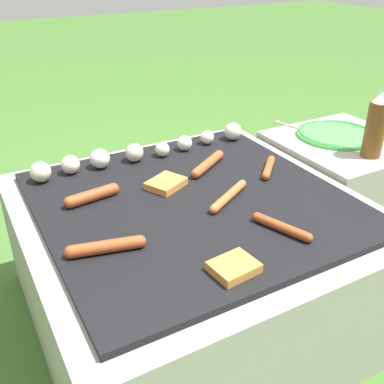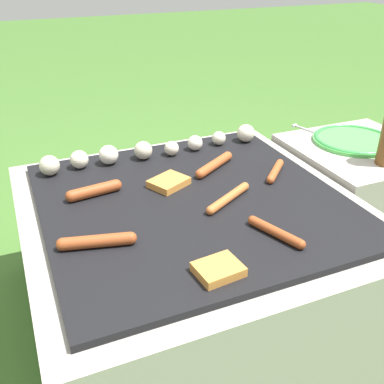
% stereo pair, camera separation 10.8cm
% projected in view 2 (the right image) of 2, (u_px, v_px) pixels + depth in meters
% --- Properties ---
extents(ground_plane, '(14.00, 14.00, 0.00)m').
position_uv_depth(ground_plane, '(192.00, 311.00, 1.38)').
color(ground_plane, '#3D6628').
extents(grill, '(0.88, 0.88, 0.40)m').
position_uv_depth(grill, '(192.00, 260.00, 1.29)').
color(grill, '#9E998E').
rests_on(grill, ground_plane).
extents(side_ledge, '(0.44, 0.44, 0.40)m').
position_uv_depth(side_ledge, '(353.00, 199.00, 1.60)').
color(side_ledge, '#9E998E').
rests_on(side_ledge, ground_plane).
extents(sausage_mid_left, '(0.11, 0.11, 0.02)m').
position_uv_depth(sausage_mid_left, '(275.00, 171.00, 1.31)').
color(sausage_mid_left, '#A34C23').
rests_on(sausage_mid_left, grill).
extents(sausage_back_left, '(0.16, 0.10, 0.02)m').
position_uv_depth(sausage_back_left, '(228.00, 198.00, 1.17)').
color(sausage_back_left, '#B7602D').
rests_on(sausage_back_left, grill).
extents(sausage_front_center, '(0.17, 0.06, 0.03)m').
position_uv_depth(sausage_front_center, '(97.00, 241.00, 0.99)').
color(sausage_front_center, '#93421E').
rests_on(sausage_front_center, grill).
extents(sausage_front_right, '(0.07, 0.15, 0.02)m').
position_uv_depth(sausage_front_right, '(276.00, 232.00, 1.03)').
color(sausage_front_right, '#93421E').
rests_on(sausage_front_right, grill).
extents(sausage_front_left, '(0.16, 0.05, 0.03)m').
position_uv_depth(sausage_front_left, '(94.00, 191.00, 1.20)').
color(sausage_front_left, '#93421E').
rests_on(sausage_front_left, grill).
extents(sausage_back_right, '(0.16, 0.11, 0.03)m').
position_uv_depth(sausage_back_right, '(214.00, 165.00, 1.35)').
color(sausage_back_right, '#A34C23').
rests_on(sausage_back_right, grill).
extents(bread_slice_right, '(0.13, 0.12, 0.02)m').
position_uv_depth(bread_slice_right, '(169.00, 182.00, 1.25)').
color(bread_slice_right, '#D18438').
rests_on(bread_slice_right, grill).
extents(bread_slice_center, '(0.10, 0.09, 0.02)m').
position_uv_depth(bread_slice_center, '(218.00, 269.00, 0.91)').
color(bread_slice_center, '#D18438').
rests_on(bread_slice_center, grill).
extents(mushroom_row, '(0.71, 0.07, 0.06)m').
position_uv_depth(mushroom_row, '(148.00, 149.00, 1.42)').
color(mushroom_row, beige).
rests_on(mushroom_row, grill).
extents(plate_colorful, '(0.28, 0.28, 0.02)m').
position_uv_depth(plate_colorful, '(354.00, 140.00, 1.54)').
color(plate_colorful, '#4CB24C').
rests_on(plate_colorful, side_ledge).
extents(fork_utensil, '(0.08, 0.21, 0.01)m').
position_uv_depth(fork_utensil, '(315.00, 132.00, 1.61)').
color(fork_utensil, silver).
rests_on(fork_utensil, side_ledge).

